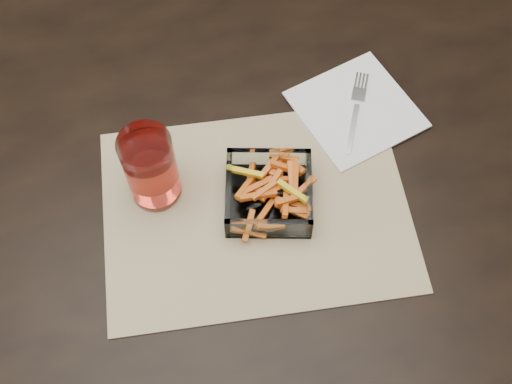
{
  "coord_description": "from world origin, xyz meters",
  "views": [
    {
      "loc": [
        -0.07,
        -0.51,
        1.6
      ],
      "look_at": [
        0.06,
        -0.09,
        0.78
      ],
      "focal_mm": 45.0,
      "sensor_mm": 36.0,
      "label": 1
    }
  ],
  "objects_px": {
    "tumbler": "(151,170)",
    "fork": "(356,109)",
    "dining_table": "(204,190)",
    "glass_bowl": "(269,194)"
  },
  "relations": [
    {
      "from": "dining_table",
      "to": "fork",
      "type": "bearing_deg",
      "value": 3.86
    },
    {
      "from": "dining_table",
      "to": "fork",
      "type": "relative_size",
      "value": 10.92
    },
    {
      "from": "dining_table",
      "to": "tumbler",
      "type": "distance_m",
      "value": 0.17
    },
    {
      "from": "tumbler",
      "to": "fork",
      "type": "height_order",
      "value": "tumbler"
    },
    {
      "from": "glass_bowl",
      "to": "dining_table",
      "type": "bearing_deg",
      "value": 130.19
    },
    {
      "from": "glass_bowl",
      "to": "tumbler",
      "type": "xyz_separation_m",
      "value": [
        -0.15,
        0.07,
        0.04
      ]
    },
    {
      "from": "tumbler",
      "to": "fork",
      "type": "distance_m",
      "value": 0.35
    },
    {
      "from": "dining_table",
      "to": "glass_bowl",
      "type": "xyz_separation_m",
      "value": [
        0.08,
        -0.09,
        0.11
      ]
    },
    {
      "from": "glass_bowl",
      "to": "tumbler",
      "type": "bearing_deg",
      "value": 156.44
    },
    {
      "from": "glass_bowl",
      "to": "fork",
      "type": "relative_size",
      "value": 1.07
    }
  ]
}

